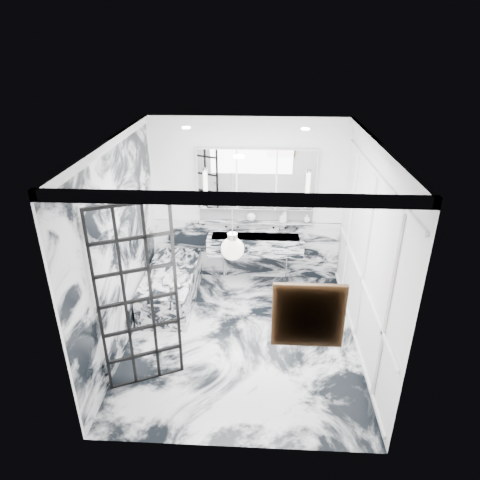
# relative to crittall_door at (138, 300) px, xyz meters

# --- Properties ---
(floor) EXTENTS (3.60, 3.60, 0.00)m
(floor) POSITION_rel_crittall_door_xyz_m (1.14, 0.87, -1.17)
(floor) COLOR silver
(floor) RESTS_ON ground
(ceiling) EXTENTS (3.60, 3.60, 0.00)m
(ceiling) POSITION_rel_crittall_door_xyz_m (1.14, 0.87, 1.63)
(ceiling) COLOR white
(ceiling) RESTS_ON wall_back
(wall_back) EXTENTS (3.60, 0.00, 3.60)m
(wall_back) POSITION_rel_crittall_door_xyz_m (1.14, 2.67, 0.23)
(wall_back) COLOR white
(wall_back) RESTS_ON floor
(wall_front) EXTENTS (3.60, 0.00, 3.60)m
(wall_front) POSITION_rel_crittall_door_xyz_m (1.14, -0.93, 0.23)
(wall_front) COLOR white
(wall_front) RESTS_ON floor
(wall_left) EXTENTS (0.00, 3.60, 3.60)m
(wall_left) POSITION_rel_crittall_door_xyz_m (-0.46, 0.87, 0.23)
(wall_left) COLOR white
(wall_left) RESTS_ON floor
(wall_right) EXTENTS (0.00, 3.60, 3.60)m
(wall_right) POSITION_rel_crittall_door_xyz_m (2.74, 0.87, 0.23)
(wall_right) COLOR white
(wall_right) RESTS_ON floor
(marble_clad_back) EXTENTS (3.18, 0.05, 1.05)m
(marble_clad_back) POSITION_rel_crittall_door_xyz_m (1.14, 2.65, -0.65)
(marble_clad_back) COLOR silver
(marble_clad_back) RESTS_ON floor
(marble_clad_left) EXTENTS (0.02, 3.56, 2.68)m
(marble_clad_left) POSITION_rel_crittall_door_xyz_m (-0.45, 0.87, 0.17)
(marble_clad_left) COLOR silver
(marble_clad_left) RESTS_ON floor
(panel_molding) EXTENTS (0.03, 3.40, 2.30)m
(panel_molding) POSITION_rel_crittall_door_xyz_m (2.72, 0.87, 0.13)
(panel_molding) COLOR white
(panel_molding) RESTS_ON floor
(soap_bottle_a) EXTENTS (0.11, 0.11, 0.23)m
(soap_bottle_a) POSITION_rel_crittall_door_xyz_m (1.77, 2.58, 0.03)
(soap_bottle_a) COLOR #8C5919
(soap_bottle_a) RESTS_ON ledge
(soap_bottle_b) EXTENTS (0.09, 0.09, 0.17)m
(soap_bottle_b) POSITION_rel_crittall_door_xyz_m (1.73, 2.58, 0.00)
(soap_bottle_b) COLOR #4C4C51
(soap_bottle_b) RESTS_ON ledge
(soap_bottle_c) EXTENTS (0.13, 0.13, 0.14)m
(soap_bottle_c) POSITION_rel_crittall_door_xyz_m (2.14, 2.58, -0.01)
(soap_bottle_c) COLOR silver
(soap_bottle_c) RESTS_ON ledge
(face_pot) EXTENTS (0.15, 0.15, 0.15)m
(face_pot) POSITION_rel_crittall_door_xyz_m (1.21, 2.58, -0.01)
(face_pot) COLOR white
(face_pot) RESTS_ON ledge
(amber_bottle) EXTENTS (0.04, 0.04, 0.10)m
(amber_bottle) POSITION_rel_crittall_door_xyz_m (1.71, 2.58, -0.03)
(amber_bottle) COLOR #8C5919
(amber_bottle) RESTS_ON ledge
(flower_vase) EXTENTS (0.08, 0.08, 0.12)m
(flower_vase) POSITION_rel_crittall_door_xyz_m (0.20, 1.02, -0.56)
(flower_vase) COLOR silver
(flower_vase) RESTS_ON bathtub
(crittall_door) EXTENTS (0.82, 0.40, 2.34)m
(crittall_door) POSITION_rel_crittall_door_xyz_m (0.00, 0.00, 0.00)
(crittall_door) COLOR black
(crittall_door) RESTS_ON floor
(artwork) EXTENTS (0.54, 0.05, 0.54)m
(artwork) POSITION_rel_crittall_door_xyz_m (1.82, -0.89, 0.49)
(artwork) COLOR #B83D12
(artwork) RESTS_ON wall_front
(pendant_light) EXTENTS (0.23, 0.23, 0.23)m
(pendant_light) POSITION_rel_crittall_door_xyz_m (1.10, -0.18, 0.78)
(pendant_light) COLOR white
(pendant_light) RESTS_ON ceiling
(trough_sink) EXTENTS (1.60, 0.45, 0.30)m
(trough_sink) POSITION_rel_crittall_door_xyz_m (1.29, 2.43, -0.44)
(trough_sink) COLOR silver
(trough_sink) RESTS_ON wall_back
(ledge) EXTENTS (1.90, 0.14, 0.04)m
(ledge) POSITION_rel_crittall_door_xyz_m (1.29, 2.59, -0.10)
(ledge) COLOR silver
(ledge) RESTS_ON wall_back
(subway_tile) EXTENTS (1.90, 0.03, 0.23)m
(subway_tile) POSITION_rel_crittall_door_xyz_m (1.29, 2.65, 0.03)
(subway_tile) COLOR white
(subway_tile) RESTS_ON wall_back
(mirror_cabinet) EXTENTS (1.90, 0.16, 1.00)m
(mirror_cabinet) POSITION_rel_crittall_door_xyz_m (1.29, 2.60, 0.65)
(mirror_cabinet) COLOR white
(mirror_cabinet) RESTS_ON wall_back
(sconce_left) EXTENTS (0.07, 0.07, 0.40)m
(sconce_left) POSITION_rel_crittall_door_xyz_m (0.47, 2.50, 0.61)
(sconce_left) COLOR white
(sconce_left) RESTS_ON mirror_cabinet
(sconce_right) EXTENTS (0.07, 0.07, 0.40)m
(sconce_right) POSITION_rel_crittall_door_xyz_m (2.11, 2.50, 0.61)
(sconce_right) COLOR white
(sconce_right) RESTS_ON mirror_cabinet
(bathtub) EXTENTS (0.75, 1.65, 0.55)m
(bathtub) POSITION_rel_crittall_door_xyz_m (-0.04, 1.77, -0.90)
(bathtub) COLOR silver
(bathtub) RESTS_ON floor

